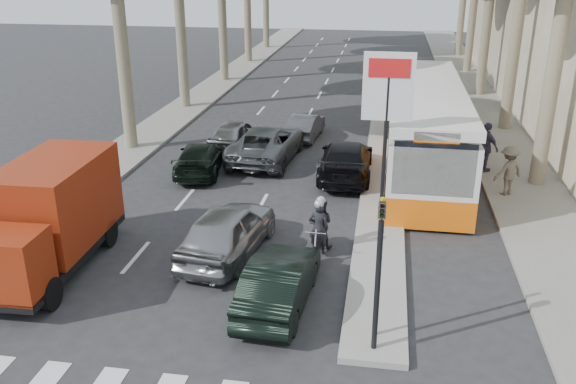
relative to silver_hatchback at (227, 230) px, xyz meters
name	(u,v)px	position (x,y,z in m)	size (l,w,h in m)	color
ground	(245,305)	(1.10, -2.63, -0.76)	(120.00, 120.00, 0.00)	#28282B
sidewalk_right	(476,98)	(9.70, 22.37, -0.70)	(3.20, 70.00, 0.12)	gray
median_left	(223,80)	(-6.90, 25.37, -0.70)	(2.40, 64.00, 0.12)	gray
traffic_island	(383,167)	(4.35, 8.37, -0.68)	(1.50, 26.00, 0.16)	gray
billboard	(387,117)	(4.35, 2.37, 2.94)	(1.50, 12.10, 5.60)	yellow
traffic_light_island	(379,253)	(4.35, -4.13, 1.72)	(0.16, 0.41, 3.60)	black
silver_hatchback	(227,230)	(0.00, 0.00, 0.00)	(1.80, 4.47, 1.52)	#929499
dark_hatchback	(279,282)	(1.96, -2.50, -0.10)	(1.40, 4.02, 1.32)	black
queue_car_a	(267,143)	(-0.57, 8.79, -0.03)	(2.43, 5.27, 1.46)	#4F5357
queue_car_b	(346,160)	(2.90, 7.21, -0.05)	(2.00, 4.92, 1.43)	black
queue_car_c	(236,133)	(-2.31, 10.37, -0.11)	(1.54, 3.82, 1.30)	gray
queue_car_d	(305,126)	(0.60, 12.37, -0.17)	(1.24, 3.57, 1.18)	#45464C
queue_car_e	(200,158)	(-2.90, 6.80, -0.16)	(1.69, 4.17, 1.21)	black
red_truck	(49,216)	(-4.57, -1.55, 0.81)	(2.27, 5.62, 2.97)	black
city_bus	(425,126)	(5.90, 8.78, 1.03)	(2.93, 12.90, 3.39)	orange
motorcycle	(319,227)	(2.61, 0.58, 0.03)	(0.74, 2.05, 1.74)	black
pedestrian_near	(486,147)	(8.30, 8.45, 0.35)	(1.16, 0.57, 1.97)	#403753
pedestrian_far	(508,171)	(8.75, 5.96, 0.26)	(1.16, 0.52, 1.80)	#665C4C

